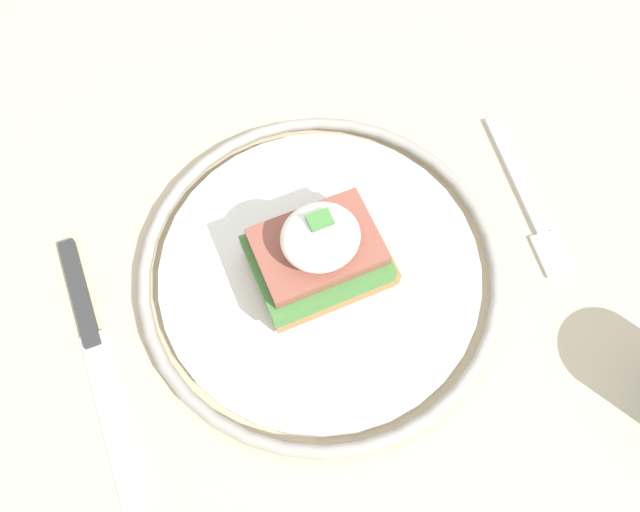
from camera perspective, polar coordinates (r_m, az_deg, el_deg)
The scene contains 6 objects.
ground_plane at distance 1.24m, azimuth -2.35°, elevation -13.81°, with size 6.00×6.00×0.00m, color gray.
dining_table at distance 0.62m, azimuth -4.55°, elevation -3.67°, with size 0.97×0.72×0.77m.
plate at distance 0.48m, azimuth 0.00°, elevation -1.31°, with size 0.28×0.28×0.02m.
sandwich at distance 0.44m, azimuth -0.11°, elevation 0.24°, with size 0.10×0.07×0.08m.
fork at distance 0.54m, azimuth 18.42°, elevation 4.75°, with size 0.04×0.15×0.00m.
knife at distance 0.50m, azimuth -20.09°, elevation -7.31°, with size 0.02×0.21×0.01m.
Camera 1 is at (0.04, 0.22, 1.23)m, focal length 35.00 mm.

